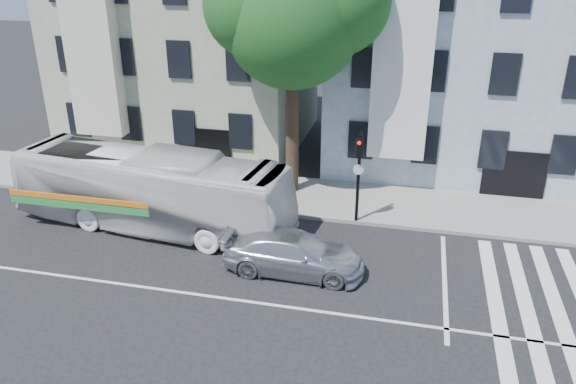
% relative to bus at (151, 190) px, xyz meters
% --- Properties ---
extents(ground, '(120.00, 120.00, 0.00)m').
position_rel_bus_xyz_m(ground, '(4.54, -4.06, -1.55)').
color(ground, black).
rests_on(ground, ground).
extents(sidewalk_far, '(80.00, 4.00, 0.15)m').
position_rel_bus_xyz_m(sidewalk_far, '(4.54, 3.94, -1.48)').
color(sidewalk_far, gray).
rests_on(sidewalk_far, ground).
extents(building_left, '(12.00, 10.00, 11.00)m').
position_rel_bus_xyz_m(building_left, '(-2.46, 10.94, 3.95)').
color(building_left, gray).
rests_on(building_left, ground).
extents(building_right, '(12.00, 10.00, 11.00)m').
position_rel_bus_xyz_m(building_right, '(11.54, 10.94, 3.95)').
color(building_right, '#8B9CA5').
rests_on(building_right, ground).
extents(street_tree, '(7.30, 5.90, 11.10)m').
position_rel_bus_xyz_m(street_tree, '(4.59, 4.68, 6.28)').
color(street_tree, '#2D2116').
rests_on(street_tree, ground).
extents(bus, '(3.90, 11.37, 3.10)m').
position_rel_bus_xyz_m(bus, '(0.00, 0.00, 0.00)').
color(bus, silver).
rests_on(bus, ground).
extents(sedan, '(1.95, 4.77, 1.38)m').
position_rel_bus_xyz_m(sedan, '(6.04, -1.96, -0.86)').
color(sedan, silver).
rests_on(sedan, ground).
extents(hedge, '(8.32, 3.51, 0.70)m').
position_rel_bus_xyz_m(hedge, '(-1.19, 2.50, -1.05)').
color(hedge, '#25561B').
rests_on(hedge, sidewalk_far).
extents(traffic_signal, '(0.40, 0.52, 3.82)m').
position_rel_bus_xyz_m(traffic_signal, '(7.68, 1.92, 0.91)').
color(traffic_signal, black).
rests_on(traffic_signal, ground).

